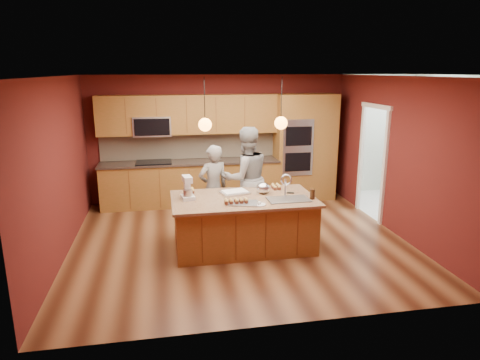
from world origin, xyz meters
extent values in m
plane|color=#452212|center=(0.00, 0.00, 0.00)|extent=(5.50, 5.50, 0.00)
plane|color=white|center=(0.00, 0.00, 2.70)|extent=(5.50, 5.50, 0.00)
plane|color=#551715|center=(0.00, 2.50, 1.35)|extent=(5.50, 0.00, 5.50)
plane|color=#551715|center=(0.00, -2.50, 1.35)|extent=(5.50, 0.00, 5.50)
plane|color=#551715|center=(-2.75, 0.00, 1.35)|extent=(0.00, 5.00, 5.00)
plane|color=#551715|center=(2.75, 0.00, 1.35)|extent=(0.00, 5.00, 5.00)
cube|color=brown|center=(-0.65, 2.20, 0.45)|extent=(3.70, 0.60, 0.90)
cube|color=#2E241E|center=(-0.65, 2.19, 0.92)|extent=(3.74, 0.64, 0.04)
cube|color=#CAB596|center=(-0.65, 2.48, 1.22)|extent=(3.70, 0.03, 0.56)
cube|color=brown|center=(-0.65, 2.32, 1.90)|extent=(3.70, 0.36, 0.80)
cube|color=black|center=(-1.40, 2.18, 0.94)|extent=(0.72, 0.52, 0.03)
cube|color=#A8ABB0|center=(-1.40, 2.30, 1.68)|extent=(0.76, 0.40, 0.40)
cube|color=brown|center=(1.60, 2.20, 1.15)|extent=(0.80, 0.60, 2.30)
cube|color=#A8ABB0|center=(1.60, 1.90, 1.20)|extent=(0.66, 0.04, 1.20)
cube|color=brown|center=(2.25, 2.20, 1.15)|extent=(0.50, 0.60, 2.30)
plane|color=silver|center=(3.65, 1.20, 0.00)|extent=(2.60, 2.60, 0.00)
plane|color=beige|center=(4.55, 1.20, 1.35)|extent=(0.00, 2.70, 2.70)
cube|color=silver|center=(4.35, 1.20, 1.95)|extent=(0.35, 2.40, 0.75)
cylinder|color=black|center=(-0.57, -0.26, 2.35)|extent=(0.01, 0.01, 0.70)
sphere|color=orange|center=(-0.57, -0.26, 2.00)|extent=(0.20, 0.20, 0.20)
cylinder|color=black|center=(0.60, -0.26, 2.35)|extent=(0.01, 0.01, 0.70)
sphere|color=orange|center=(0.60, -0.26, 2.00)|extent=(0.20, 0.20, 0.20)
cube|color=brown|center=(0.02, -0.26, 0.40)|extent=(2.16, 1.17, 0.79)
cube|color=tan|center=(0.02, -0.26, 0.81)|extent=(2.26, 1.27, 0.04)
cube|color=#A8ABB0|center=(0.69, -0.48, 0.75)|extent=(0.65, 0.38, 0.18)
imported|color=black|center=(-0.36, 0.63, 0.77)|extent=(0.65, 0.53, 1.54)
imported|color=gray|center=(0.23, 0.63, 0.92)|extent=(1.01, 0.85, 1.84)
cube|color=white|center=(-0.85, -0.17, 0.86)|extent=(0.23, 0.27, 0.06)
cube|color=white|center=(-0.85, -0.07, 1.01)|extent=(0.11, 0.09, 0.25)
cube|color=white|center=(-0.85, -0.15, 1.15)|extent=(0.16, 0.26, 0.10)
cylinder|color=silver|center=(-0.85, -0.21, 0.93)|extent=(0.14, 0.14, 0.13)
cube|color=silver|center=(-0.08, -0.01, 0.85)|extent=(0.50, 0.42, 0.03)
cube|color=white|center=(-0.08, -0.01, 0.87)|extent=(0.43, 0.35, 0.02)
cube|color=#A8ABB0|center=(-0.05, -0.57, 0.84)|extent=(0.50, 0.41, 0.02)
ellipsoid|color=silver|center=(0.38, -0.07, 0.92)|extent=(0.22, 0.22, 0.19)
cylinder|color=silver|center=(0.17, -0.68, 0.84)|extent=(0.19, 0.19, 0.01)
cylinder|color=#321C0D|center=(1.06, -0.52, 0.91)|extent=(0.08, 0.08, 0.16)
cube|color=black|center=(0.82, -0.15, 0.84)|extent=(0.13, 0.09, 0.01)
cube|color=white|center=(4.23, 0.94, 0.50)|extent=(0.74, 0.76, 0.99)
cube|color=white|center=(4.23, 1.59, 0.53)|extent=(0.75, 0.76, 1.06)
camera|label=1|loc=(-1.21, -6.62, 2.79)|focal=32.00mm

